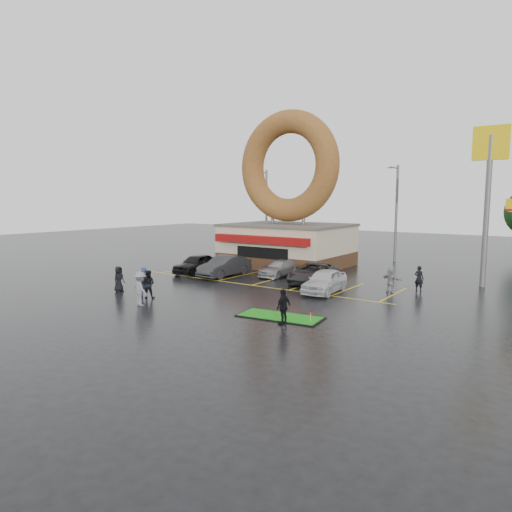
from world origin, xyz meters
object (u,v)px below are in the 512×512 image
Objects in this scene: shell_sign at (489,176)px; dumpster at (235,254)px; car_white at (325,281)px; person_cameraman at (283,307)px; streetlight_mid at (396,211)px; putting_green at (280,317)px; car_dgrey at (224,266)px; car_grey at (313,273)px; person_blue at (144,282)px; car_silver at (280,268)px; donut_shop at (288,215)px; car_black at (197,264)px; streetlight_left at (266,209)px.

shell_sign is 5.89× the size of dumpster.
car_white is 2.59× the size of person_cameraman.
streetlight_mid is 24.18m from putting_green.
dumpster is 21.42m from putting_green.
shell_sign is 2.38× the size of putting_green.
car_dgrey is 1.07× the size of putting_green.
dumpster is at bearing 178.11° from shell_sign.
car_grey reaches higher than dumpster.
shell_sign is 18.03m from person_cameraman.
car_dgrey is at bearing 83.43° from person_blue.
car_silver is 3.64m from car_grey.
donut_shop reaches higher than car_silver.
dumpster is (-4.86, 7.56, -0.13)m from car_dgrey.
dumpster is at bearing 100.85° from car_black.
car_silver is (9.54, -12.20, -4.17)m from streetlight_left.
streetlight_left is 28.21m from putting_green.
streetlight_mid is at bearing 22.47° from dumpster.
streetlight_mid reaches higher than person_cameraman.
streetlight_left is 29.36m from person_cameraman.
streetlight_left reaches higher than person_blue.
donut_shop reaches higher than person_blue.
car_white is at bearing -29.99° from car_silver.
streetlight_mid reaches higher than car_dgrey.
person_cameraman reaches higher than car_black.
putting_green is (9.19, -15.67, -4.43)m from donut_shop.
car_grey is 2.80× the size of dumpster.
person_blue is at bearing -126.36° from car_grey.
donut_shop reaches higher than putting_green.
streetlight_mid is at bearing -168.76° from person_cameraman.
person_cameraman is (13.56, -8.70, 0.09)m from car_black.
car_white is (1.22, -16.86, -4.04)m from streetlight_mid.
streetlight_mid reaches higher than dumpster.
car_dgrey is 2.58× the size of person_blue.
streetlight_mid is at bearing 48.62° from donut_shop.
person_cameraman is 0.94× the size of dumpster.
car_silver is at bearing -64.22° from donut_shop.
car_dgrey is 2.81× the size of person_cameraman.
car_white is 0.99× the size of putting_green.
streetlight_left is at bearing 125.60° from putting_green.
streetlight_left is 2.15× the size of car_silver.
car_silver is (3.35, 2.56, -0.18)m from car_dgrey.
car_white is at bearing -162.80° from person_cameraman.
donut_shop is at bearing -7.85° from dumpster.
car_grey is at bearing 12.96° from car_dgrey.
person_blue is at bearing -99.84° from car_silver.
car_grey is at bearing 47.21° from person_blue.
donut_shop is at bearing 176.53° from shell_sign.
donut_shop is 19.77m from person_cameraman.
car_black is 2.75m from car_dgrey.
shell_sign is 2.23× the size of car_dgrey.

